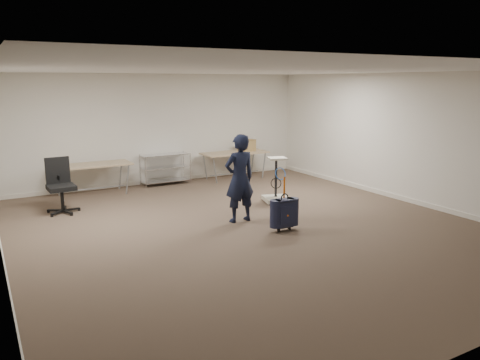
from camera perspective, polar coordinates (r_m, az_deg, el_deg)
ground at (r=8.56m, az=1.06°, el=-5.82°), size 9.00×9.00×0.00m
room_shell at (r=9.71m, az=-3.11°, el=-3.36°), size 8.00×9.00×9.00m
folding_table_left at (r=11.35m, az=-17.68°, el=1.58°), size 1.80×0.75×0.73m
folding_table_right at (r=12.67m, az=-0.65°, el=3.18°), size 1.80×0.75×0.73m
wire_shelf at (r=12.15m, az=-9.09°, el=1.51°), size 1.22×0.47×0.80m
person at (r=8.73m, az=-0.05°, el=0.19°), size 0.61×0.41×1.67m
suitcase at (r=8.31m, az=5.42°, el=-4.02°), size 0.37×0.23×0.98m
office_chair at (r=10.10m, az=-20.92°, el=-1.86°), size 0.67×0.67×1.11m
equipment_cart at (r=10.31m, az=4.48°, el=-1.26°), size 0.67×0.67×0.99m
cardboard_box at (r=12.87m, az=0.82°, el=4.26°), size 0.47×0.39×0.31m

